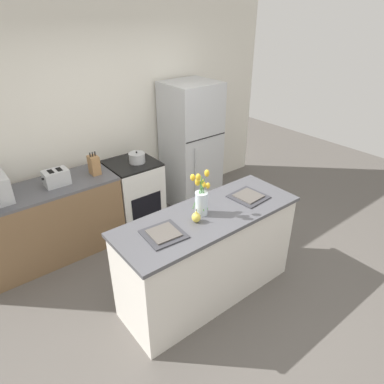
{
  "coord_description": "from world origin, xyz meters",
  "views": [
    {
      "loc": [
        -1.75,
        -1.96,
        2.62
      ],
      "look_at": [
        0.0,
        0.25,
        1.08
      ],
      "focal_mm": 32.0,
      "sensor_mm": 36.0,
      "label": 1
    }
  ],
  "objects_px": {
    "flower_vase": "(201,199)",
    "plate_setting_right": "(248,196)",
    "stove_range": "(134,193)",
    "cooking_pot": "(137,158)",
    "pear_figurine": "(196,217)",
    "knife_block": "(94,165)",
    "toaster": "(56,178)",
    "refrigerator": "(191,146)",
    "plate_setting_left": "(164,234)"
  },
  "relations": [
    {
      "from": "flower_vase",
      "to": "plate_setting_right",
      "type": "relative_size",
      "value": 1.27
    },
    {
      "from": "stove_range",
      "to": "plate_setting_right",
      "type": "relative_size",
      "value": 2.6
    },
    {
      "from": "cooking_pot",
      "to": "pear_figurine",
      "type": "bearing_deg",
      "value": -101.79
    },
    {
      "from": "plate_setting_right",
      "to": "knife_block",
      "type": "height_order",
      "value": "knife_block"
    },
    {
      "from": "toaster",
      "to": "knife_block",
      "type": "bearing_deg",
      "value": 0.03
    },
    {
      "from": "knife_block",
      "to": "pear_figurine",
      "type": "bearing_deg",
      "value": -82.04
    },
    {
      "from": "pear_figurine",
      "to": "cooking_pot",
      "type": "height_order",
      "value": "pear_figurine"
    },
    {
      "from": "toaster",
      "to": "knife_block",
      "type": "height_order",
      "value": "knife_block"
    },
    {
      "from": "refrigerator",
      "to": "toaster",
      "type": "height_order",
      "value": "refrigerator"
    },
    {
      "from": "plate_setting_left",
      "to": "cooking_pot",
      "type": "xyz_separation_m",
      "value": [
        0.66,
        1.57,
        -0.02
      ]
    },
    {
      "from": "stove_range",
      "to": "plate_setting_right",
      "type": "distance_m",
      "value": 1.74
    },
    {
      "from": "cooking_pot",
      "to": "knife_block",
      "type": "bearing_deg",
      "value": 178.29
    },
    {
      "from": "plate_setting_right",
      "to": "stove_range",
      "type": "bearing_deg",
      "value": 104.11
    },
    {
      "from": "flower_vase",
      "to": "toaster",
      "type": "distance_m",
      "value": 1.72
    },
    {
      "from": "refrigerator",
      "to": "pear_figurine",
      "type": "height_order",
      "value": "refrigerator"
    },
    {
      "from": "plate_setting_left",
      "to": "toaster",
      "type": "xyz_separation_m",
      "value": [
        -0.33,
        1.58,
        0.01
      ]
    },
    {
      "from": "stove_range",
      "to": "toaster",
      "type": "relative_size",
      "value": 3.16
    },
    {
      "from": "pear_figurine",
      "to": "knife_block",
      "type": "distance_m",
      "value": 1.62
    },
    {
      "from": "refrigerator",
      "to": "plate_setting_left",
      "type": "bearing_deg",
      "value": -134.0
    },
    {
      "from": "flower_vase",
      "to": "cooking_pot",
      "type": "distance_m",
      "value": 1.53
    },
    {
      "from": "plate_setting_left",
      "to": "refrigerator",
      "type": "bearing_deg",
      "value": 46.0
    },
    {
      "from": "plate_setting_right",
      "to": "toaster",
      "type": "relative_size",
      "value": 1.22
    },
    {
      "from": "flower_vase",
      "to": "stove_range",
      "type": "bearing_deg",
      "value": 84.3
    },
    {
      "from": "flower_vase",
      "to": "plate_setting_left",
      "type": "xyz_separation_m",
      "value": [
        -0.45,
        -0.06,
        -0.15
      ]
    },
    {
      "from": "plate_setting_left",
      "to": "knife_block",
      "type": "height_order",
      "value": "knife_block"
    },
    {
      "from": "pear_figurine",
      "to": "plate_setting_right",
      "type": "height_order",
      "value": "pear_figurine"
    },
    {
      "from": "pear_figurine",
      "to": "knife_block",
      "type": "height_order",
      "value": "knife_block"
    },
    {
      "from": "stove_range",
      "to": "plate_setting_right",
      "type": "bearing_deg",
      "value": -75.89
    },
    {
      "from": "flower_vase",
      "to": "toaster",
      "type": "height_order",
      "value": "flower_vase"
    },
    {
      "from": "stove_range",
      "to": "cooking_pot",
      "type": "bearing_deg",
      "value": -35.1
    },
    {
      "from": "refrigerator",
      "to": "flower_vase",
      "type": "bearing_deg",
      "value": -125.47
    },
    {
      "from": "refrigerator",
      "to": "cooking_pot",
      "type": "xyz_separation_m",
      "value": [
        -0.89,
        -0.04,
        0.07
      ]
    },
    {
      "from": "flower_vase",
      "to": "plate_setting_left",
      "type": "height_order",
      "value": "flower_vase"
    },
    {
      "from": "refrigerator",
      "to": "cooking_pot",
      "type": "bearing_deg",
      "value": -177.32
    },
    {
      "from": "plate_setting_left",
      "to": "toaster",
      "type": "distance_m",
      "value": 1.62
    },
    {
      "from": "flower_vase",
      "to": "pear_figurine",
      "type": "xyz_separation_m",
      "value": [
        -0.12,
        -0.08,
        -0.11
      ]
    },
    {
      "from": "knife_block",
      "to": "flower_vase",
      "type": "bearing_deg",
      "value": -77.38
    },
    {
      "from": "pear_figurine",
      "to": "knife_block",
      "type": "bearing_deg",
      "value": 97.96
    },
    {
      "from": "cooking_pot",
      "to": "knife_block",
      "type": "height_order",
      "value": "knife_block"
    },
    {
      "from": "plate_setting_right",
      "to": "knife_block",
      "type": "bearing_deg",
      "value": 119.62
    },
    {
      "from": "cooking_pot",
      "to": "toaster",
      "type": "bearing_deg",
      "value": 179.06
    },
    {
      "from": "toaster",
      "to": "cooking_pot",
      "type": "distance_m",
      "value": 1.0
    },
    {
      "from": "flower_vase",
      "to": "toaster",
      "type": "xyz_separation_m",
      "value": [
        -0.78,
        1.53,
        -0.14
      ]
    },
    {
      "from": "refrigerator",
      "to": "toaster",
      "type": "xyz_separation_m",
      "value": [
        -1.89,
        -0.03,
        0.09
      ]
    },
    {
      "from": "plate_setting_right",
      "to": "pear_figurine",
      "type": "bearing_deg",
      "value": -178.6
    },
    {
      "from": "flower_vase",
      "to": "knife_block",
      "type": "height_order",
      "value": "flower_vase"
    },
    {
      "from": "plate_setting_right",
      "to": "toaster",
      "type": "distance_m",
      "value": 2.08
    },
    {
      "from": "refrigerator",
      "to": "pear_figurine",
      "type": "relative_size",
      "value": 13.62
    },
    {
      "from": "refrigerator",
      "to": "knife_block",
      "type": "distance_m",
      "value": 1.45
    },
    {
      "from": "refrigerator",
      "to": "cooking_pot",
      "type": "relative_size",
      "value": 8.5
    }
  ]
}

